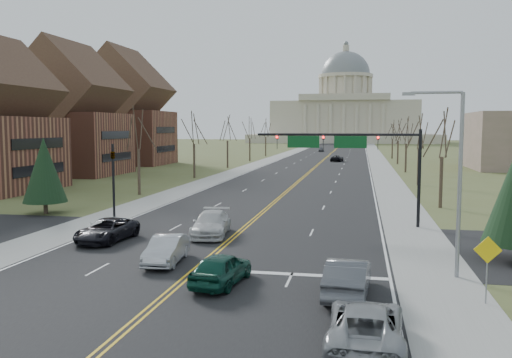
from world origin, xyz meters
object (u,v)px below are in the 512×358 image
at_px(car_sb_inner_second, 211,224).
at_px(car_far_nb, 337,158).
at_px(warn_sign, 488,257).
at_px(street_light, 454,171).
at_px(car_nb_inner_lead, 221,268).
at_px(car_sb_inner_lead, 166,249).
at_px(car_far_sb, 321,149).
at_px(car_nb_outer_second, 366,325).
at_px(signal_mast, 350,149).
at_px(signal_left, 113,172).
at_px(car_nb_outer_lead, 348,277).
at_px(car_sb_outer_lead, 107,230).

height_order(car_sb_inner_second, car_far_nb, car_sb_inner_second).
xyz_separation_m(warn_sign, car_far_nb, (-10.28, 94.48, -1.34)).
bearing_deg(street_light, car_nb_inner_lead, -162.47).
bearing_deg(warn_sign, car_sb_inner_lead, 165.54).
bearing_deg(car_far_sb, warn_sign, -89.49).
height_order(car_nb_outer_second, car_sb_inner_lead, car_nb_outer_second).
distance_m(signal_mast, car_far_nb, 77.25).
bearing_deg(signal_left, car_far_nb, 79.18).
xyz_separation_m(warn_sign, car_nb_outer_lead, (-5.67, 0.04, -1.18)).
height_order(car_sb_outer_lead, car_far_sb, car_sb_outer_lead).
bearing_deg(car_nb_outer_second, car_sb_outer_lead, -39.35).
xyz_separation_m(car_far_nb, car_far_sb, (-6.85, 47.65, -0.00)).
bearing_deg(car_sb_inner_lead, car_far_nb, 82.21).
relative_size(signal_left, car_nb_outer_lead, 1.20).
bearing_deg(warn_sign, car_far_sb, 96.88).
distance_m(car_nb_outer_second, car_sb_inner_second, 19.93).
relative_size(car_nb_outer_lead, car_nb_outer_second, 0.93).
bearing_deg(car_far_sb, car_nb_outer_lead, -91.76).
relative_size(car_sb_inner_lead, car_far_nb, 0.94).
xyz_separation_m(car_nb_inner_lead, car_nb_outer_lead, (5.84, -0.58, 0.06)).
xyz_separation_m(signal_mast, car_sb_inner_second, (-9.07, -5.84, -4.95)).
distance_m(signal_left, car_far_sb, 124.90).
bearing_deg(car_far_nb, warn_sign, 103.80).
distance_m(car_sb_inner_second, car_far_sb, 130.46).
xyz_separation_m(car_nb_outer_lead, car_nb_outer_second, (0.72, -5.50, -0.07)).
distance_m(car_nb_outer_second, car_far_nb, 100.08).
xyz_separation_m(signal_mast, car_far_sb, (-11.08, 124.61, -5.09)).
xyz_separation_m(street_light, car_sb_inner_lead, (-14.70, -0.03, -4.48)).
height_order(warn_sign, car_nb_outer_second, warn_sign).
distance_m(car_nb_inner_lead, car_nb_outer_second, 8.95).
bearing_deg(car_sb_inner_second, car_nb_outer_lead, -57.93).
bearing_deg(signal_mast, car_nb_inner_lead, -107.91).
bearing_deg(signal_mast, car_nb_outer_lead, -88.75).
bearing_deg(car_sb_inner_lead, street_light, -4.41).
relative_size(signal_mast, car_far_sb, 3.12).
relative_size(street_light, car_nb_outer_lead, 1.81).
bearing_deg(car_nb_outer_second, car_far_sb, -83.81).
height_order(car_sb_outer_lead, car_far_nb, car_sb_outer_lead).
relative_size(signal_mast, car_nb_inner_lead, 2.71).
bearing_deg(car_sb_inner_lead, warn_sign, -18.98).
relative_size(car_nb_outer_second, car_far_nb, 1.13).
bearing_deg(signal_left, car_sb_outer_lead, -67.04).
bearing_deg(street_light, car_far_nb, 96.01).
distance_m(car_nb_inner_lead, car_sb_inner_second, 11.63).
bearing_deg(car_far_sb, signal_mast, -91.29).
xyz_separation_m(car_nb_inner_lead, car_sb_outer_lead, (-9.71, 7.97, -0.04)).
xyz_separation_m(street_light, car_nb_outer_second, (-4.19, -9.48, -4.46)).
relative_size(signal_mast, car_sb_outer_lead, 2.34).
xyz_separation_m(warn_sign, car_nb_inner_lead, (-11.51, 0.62, -1.24)).
bearing_deg(signal_left, warn_sign, -35.02).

